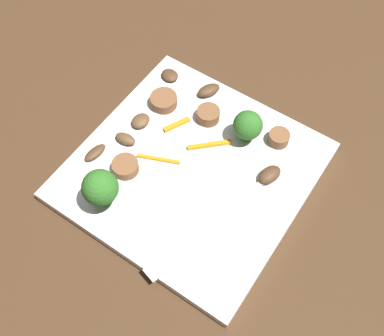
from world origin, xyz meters
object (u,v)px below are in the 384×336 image
(pepper_strip_1, at_px, (210,145))
(mushroom_0, at_px, (209,90))
(mushroom_1, at_px, (95,153))
(mushroom_3, at_px, (141,121))
(pepper_strip_0, at_px, (158,159))
(pepper_strip_3, at_px, (177,125))
(mushroom_5, at_px, (170,75))
(fork, at_px, (201,233))
(broccoli_floret_0, at_px, (100,188))
(sausage_slice_3, at_px, (279,138))
(mushroom_2, at_px, (270,175))
(sausage_slice_1, at_px, (125,167))
(sausage_slice_2, at_px, (164,101))
(sausage_slice_0, at_px, (208,115))
(broccoli_floret_1, at_px, (248,125))
(plate, at_px, (192,171))
(mushroom_4, at_px, (125,139))

(pepper_strip_1, bearing_deg, mushroom_0, -145.54)
(mushroom_1, relative_size, mushroom_3, 1.25)
(mushroom_1, height_order, pepper_strip_0, mushroom_1)
(pepper_strip_1, xyz_separation_m, pepper_strip_3, (-0.00, -0.05, 0.00))
(mushroom_5, bearing_deg, pepper_strip_1, 59.23)
(pepper_strip_0, bearing_deg, fork, 62.05)
(broccoli_floret_0, xyz_separation_m, mushroom_5, (-0.20, -0.05, -0.03))
(mushroom_1, bearing_deg, sausage_slice_3, 129.03)
(mushroom_2, relative_size, pepper_strip_1, 0.56)
(mushroom_5, bearing_deg, mushroom_0, 96.35)
(pepper_strip_3, bearing_deg, mushroom_1, -32.15)
(pepper_strip_0, bearing_deg, mushroom_2, 113.57)
(mushroom_0, bearing_deg, sausage_slice_1, -6.45)
(sausage_slice_2, bearing_deg, mushroom_3, -8.56)
(sausage_slice_2, bearing_deg, sausage_slice_1, 10.99)
(mushroom_1, bearing_deg, pepper_strip_3, 147.85)
(sausage_slice_0, distance_m, sausage_slice_2, 0.06)
(sausage_slice_2, xyz_separation_m, mushroom_0, (-0.05, 0.04, -0.00))
(sausage_slice_3, xyz_separation_m, mushroom_5, (-0.01, -0.17, -0.00))
(sausage_slice_1, height_order, mushroom_3, sausage_slice_1)
(pepper_strip_0, bearing_deg, mushroom_5, -150.52)
(mushroom_1, height_order, mushroom_5, same)
(sausage_slice_2, xyz_separation_m, mushroom_3, (0.04, -0.01, -0.00))
(broccoli_floret_1, relative_size, sausage_slice_2, 1.33)
(mushroom_0, bearing_deg, plate, 23.37)
(broccoli_floret_0, height_order, sausage_slice_1, broccoli_floret_0)
(mushroom_5, bearing_deg, pepper_strip_0, 29.48)
(sausage_slice_0, bearing_deg, mushroom_1, -34.38)
(sausage_slice_1, distance_m, pepper_strip_1, 0.11)
(sausage_slice_0, xyz_separation_m, sausage_slice_2, (0.01, -0.06, -0.00))
(sausage_slice_1, bearing_deg, fork, 81.43)
(plate, bearing_deg, broccoli_floret_0, -30.41)
(fork, height_order, sausage_slice_0, sausage_slice_0)
(broccoli_floret_1, relative_size, mushroom_4, 1.73)
(pepper_strip_0, xyz_separation_m, pepper_strip_3, (-0.05, -0.01, 0.00))
(fork, bearing_deg, mushroom_4, -94.50)
(sausage_slice_1, xyz_separation_m, mushroom_2, (-0.09, 0.15, -0.00))
(plate, relative_size, mushroom_3, 10.66)
(sausage_slice_0, xyz_separation_m, mushroom_2, (0.03, 0.11, -0.00))
(sausage_slice_3, bearing_deg, pepper_strip_0, -45.40)
(mushroom_0, height_order, mushroom_3, mushroom_0)
(sausage_slice_0, distance_m, mushroom_2, 0.11)
(sausage_slice_0, bearing_deg, sausage_slice_2, -78.00)
(plate, height_order, fork, fork)
(mushroom_3, height_order, mushroom_5, mushroom_3)
(broccoli_floret_0, distance_m, sausage_slice_2, 0.16)
(pepper_strip_0, bearing_deg, mushroom_3, -121.97)
(sausage_slice_0, bearing_deg, sausage_slice_3, 101.93)
(sausage_slice_2, distance_m, mushroom_5, 0.05)
(broccoli_floret_1, distance_m, pepper_strip_3, 0.09)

